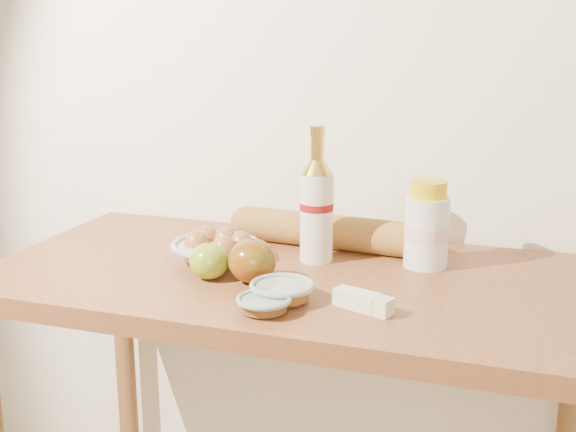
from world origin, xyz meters
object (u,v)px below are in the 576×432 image
at_px(table, 293,330).
at_px(egg_bowl, 217,249).
at_px(bourbon_bottle, 317,207).
at_px(cream_bottle, 427,227).
at_px(baguette, 324,231).

distance_m(table, egg_bowl, 0.23).
xyz_separation_m(bourbon_bottle, egg_bowl, (-0.19, -0.07, -0.09)).
height_order(cream_bottle, baguette, cream_bottle).
height_order(egg_bowl, baguette, baguette).
relative_size(table, egg_bowl, 5.45).
bearing_deg(cream_bottle, bourbon_bottle, -176.02).
xyz_separation_m(table, cream_bottle, (0.24, 0.12, 0.20)).
bearing_deg(table, baguette, 85.47).
bearing_deg(cream_bottle, table, -159.06).
bearing_deg(table, cream_bottle, 26.23).
xyz_separation_m(bourbon_bottle, cream_bottle, (0.22, 0.04, -0.03)).
bearing_deg(egg_bowl, cream_bottle, 14.39).
height_order(bourbon_bottle, baguette, bourbon_bottle).
height_order(table, cream_bottle, cream_bottle).
bearing_deg(egg_bowl, table, -4.62).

